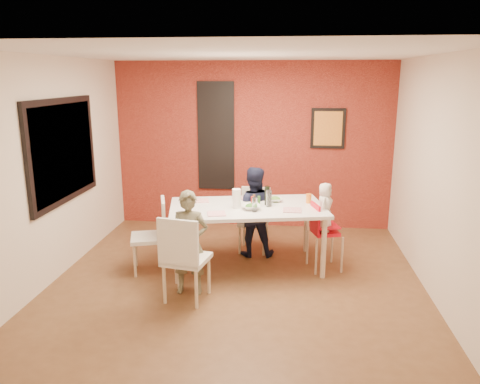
# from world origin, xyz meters

# --- Properties ---
(ground) EXTENTS (4.50, 4.50, 0.00)m
(ground) POSITION_xyz_m (0.00, 0.00, 0.00)
(ground) COLOR brown
(ground) RESTS_ON ground
(ceiling) EXTENTS (4.50, 4.50, 0.02)m
(ceiling) POSITION_xyz_m (0.00, 0.00, 2.70)
(ceiling) COLOR silver
(ceiling) RESTS_ON wall_back
(wall_back) EXTENTS (4.50, 0.02, 2.70)m
(wall_back) POSITION_xyz_m (0.00, 2.25, 1.35)
(wall_back) COLOR beige
(wall_back) RESTS_ON ground
(wall_front) EXTENTS (4.50, 0.02, 2.70)m
(wall_front) POSITION_xyz_m (0.00, -2.25, 1.35)
(wall_front) COLOR beige
(wall_front) RESTS_ON ground
(wall_left) EXTENTS (0.02, 4.50, 2.70)m
(wall_left) POSITION_xyz_m (-2.25, 0.00, 1.35)
(wall_left) COLOR beige
(wall_left) RESTS_ON ground
(wall_right) EXTENTS (0.02, 4.50, 2.70)m
(wall_right) POSITION_xyz_m (2.25, 0.00, 1.35)
(wall_right) COLOR beige
(wall_right) RESTS_ON ground
(brick_accent_wall) EXTENTS (4.50, 0.02, 2.70)m
(brick_accent_wall) POSITION_xyz_m (0.00, 2.23, 1.35)
(brick_accent_wall) COLOR maroon
(brick_accent_wall) RESTS_ON ground
(picture_window_frame) EXTENTS (0.05, 1.70, 1.30)m
(picture_window_frame) POSITION_xyz_m (-2.22, 0.20, 1.55)
(picture_window_frame) COLOR black
(picture_window_frame) RESTS_ON wall_left
(picture_window_pane) EXTENTS (0.02, 1.55, 1.15)m
(picture_window_pane) POSITION_xyz_m (-2.21, 0.20, 1.55)
(picture_window_pane) COLOR black
(picture_window_pane) RESTS_ON wall_left
(glassblock_strip) EXTENTS (0.55, 0.03, 1.70)m
(glassblock_strip) POSITION_xyz_m (-0.60, 2.21, 1.50)
(glassblock_strip) COLOR #B4BFC4
(glassblock_strip) RESTS_ON wall_back
(glassblock_surround) EXTENTS (0.60, 0.03, 1.76)m
(glassblock_surround) POSITION_xyz_m (-0.60, 2.21, 1.50)
(glassblock_surround) COLOR black
(glassblock_surround) RESTS_ON wall_back
(art_print_frame) EXTENTS (0.54, 0.03, 0.64)m
(art_print_frame) POSITION_xyz_m (1.20, 2.21, 1.65)
(art_print_frame) COLOR black
(art_print_frame) RESTS_ON wall_back
(art_print_canvas) EXTENTS (0.44, 0.01, 0.54)m
(art_print_canvas) POSITION_xyz_m (1.20, 2.19, 1.65)
(art_print_canvas) COLOR gold
(art_print_canvas) RESTS_ON wall_back
(dining_table) EXTENTS (2.16, 1.47, 0.82)m
(dining_table) POSITION_xyz_m (0.08, 0.46, 0.75)
(dining_table) COLOR white
(dining_table) RESTS_ON ground
(chair_near) EXTENTS (0.54, 0.54, 1.00)m
(chair_near) POSITION_xyz_m (-0.53, -0.64, 0.56)
(chair_near) COLOR silver
(chair_near) RESTS_ON ground
(chair_far) EXTENTS (0.45, 0.45, 0.90)m
(chair_far) POSITION_xyz_m (0.12, 1.11, 0.50)
(chair_far) COLOR silver
(chair_far) RESTS_ON ground
(chair_left) EXTENTS (0.55, 0.55, 0.95)m
(chair_left) POSITION_xyz_m (-1.08, 0.20, 0.53)
(chair_left) COLOR silver
(chair_left) RESTS_ON ground
(high_chair) EXTENTS (0.46, 0.46, 0.89)m
(high_chair) POSITION_xyz_m (1.05, 0.47, 0.53)
(high_chair) COLOR red
(high_chair) RESTS_ON ground
(child_near) EXTENTS (0.45, 0.29, 1.22)m
(child_near) POSITION_xyz_m (-0.51, -0.39, 0.61)
(child_near) COLOR brown
(child_near) RESTS_ON ground
(child_far) EXTENTS (0.65, 0.52, 1.26)m
(child_far) POSITION_xyz_m (0.12, 0.87, 0.63)
(child_far) COLOR black
(child_far) RESTS_ON ground
(toddler) EXTENTS (0.28, 0.35, 0.63)m
(toddler) POSITION_xyz_m (1.07, 0.48, 0.84)
(toddler) COLOR beige
(toddler) RESTS_ON high_chair
(plate_near_left) EXTENTS (0.26, 0.26, 0.01)m
(plate_near_left) POSITION_xyz_m (-0.26, 0.06, 0.83)
(plate_near_left) COLOR white
(plate_near_left) RESTS_ON dining_table
(plate_far_mid) EXTENTS (0.29, 0.29, 0.01)m
(plate_far_mid) POSITION_xyz_m (0.06, 0.84, 0.83)
(plate_far_mid) COLOR white
(plate_far_mid) RESTS_ON dining_table
(plate_near_right) EXTENTS (0.23, 0.23, 0.01)m
(plate_near_right) POSITION_xyz_m (0.66, 0.31, 0.83)
(plate_near_right) COLOR silver
(plate_near_right) RESTS_ON dining_table
(plate_far_left) EXTENTS (0.25, 0.25, 0.01)m
(plate_far_left) POSITION_xyz_m (-0.57, 0.65, 0.83)
(plate_far_left) COLOR white
(plate_far_left) RESTS_ON dining_table
(salad_bowl_a) EXTENTS (0.29, 0.29, 0.06)m
(salad_bowl_a) POSITION_xyz_m (0.14, 0.32, 0.85)
(salad_bowl_a) COLOR white
(salad_bowl_a) RESTS_ON dining_table
(salad_bowl_b) EXTENTS (0.22, 0.22, 0.05)m
(salad_bowl_b) POSITION_xyz_m (0.43, 0.73, 0.85)
(salad_bowl_b) COLOR white
(salad_bowl_b) RESTS_ON dining_table
(wine_bottle) EXTENTS (0.07, 0.07, 0.25)m
(wine_bottle) POSITION_xyz_m (0.33, 0.56, 0.95)
(wine_bottle) COLOR black
(wine_bottle) RESTS_ON dining_table
(wine_glass_a) EXTENTS (0.06, 0.06, 0.18)m
(wine_glass_a) POSITION_xyz_m (0.19, 0.22, 0.92)
(wine_glass_a) COLOR silver
(wine_glass_a) RESTS_ON dining_table
(wine_glass_b) EXTENTS (0.08, 0.08, 0.21)m
(wine_glass_b) POSITION_xyz_m (0.35, 0.48, 0.93)
(wine_glass_b) COLOR white
(wine_glass_b) RESTS_ON dining_table
(paper_towel_roll) EXTENTS (0.11, 0.11, 0.25)m
(paper_towel_roll) POSITION_xyz_m (-0.05, 0.36, 0.95)
(paper_towel_roll) COLOR white
(paper_towel_roll) RESTS_ON dining_table
(condiment_red) EXTENTS (0.03, 0.03, 0.13)m
(condiment_red) POSITION_xyz_m (0.14, 0.44, 0.89)
(condiment_red) COLOR red
(condiment_red) RESTS_ON dining_table
(condiment_green) EXTENTS (0.03, 0.03, 0.13)m
(condiment_green) POSITION_xyz_m (0.23, 0.48, 0.89)
(condiment_green) COLOR #306923
(condiment_green) RESTS_ON dining_table
(condiment_brown) EXTENTS (0.03, 0.03, 0.13)m
(condiment_brown) POSITION_xyz_m (0.16, 0.54, 0.89)
(condiment_brown) COLOR brown
(condiment_brown) RESTS_ON dining_table
(sippy_cup) EXTENTS (0.07, 0.07, 0.12)m
(sippy_cup) POSITION_xyz_m (0.87, 0.70, 0.89)
(sippy_cup) COLOR orange
(sippy_cup) RESTS_ON dining_table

